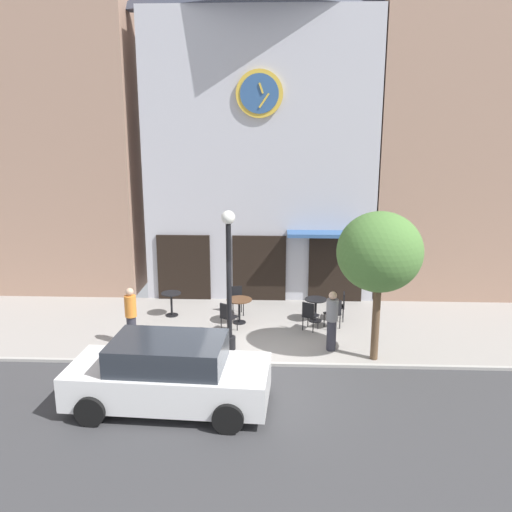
{
  "coord_description": "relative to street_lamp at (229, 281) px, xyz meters",
  "views": [
    {
      "loc": [
        0.63,
        -12.57,
        5.99
      ],
      "look_at": [
        -0.02,
        2.67,
        2.24
      ],
      "focal_mm": 37.45,
      "sensor_mm": 36.0,
      "label": 1
    }
  ],
  "objects": [
    {
      "name": "parked_car_white",
      "position": [
        -1.03,
        -3.12,
        -1.19
      ],
      "size": [
        4.39,
        2.21,
        1.55
      ],
      "color": "white",
      "rests_on": "ground_plane"
    },
    {
      "name": "neighbor_building_right",
      "position": [
        7.66,
        6.16,
        5.77
      ],
      "size": [
        6.01,
        3.69,
        15.46
      ],
      "color": "#9E7A66",
      "rests_on": "ground_plane"
    },
    {
      "name": "ground_plane",
      "position": [
        0.67,
        -1.25,
        -1.98
      ],
      "size": [
        26.63,
        11.15,
        0.13
      ],
      "color": "gray"
    },
    {
      "name": "clock_building",
      "position": [
        0.65,
        5.41,
        4.36
      ],
      "size": [
        7.91,
        3.43,
        12.21
      ],
      "color": "#B2B2BC",
      "rests_on": "ground_plane"
    },
    {
      "name": "cafe_table_leftmost",
      "position": [
        -2.11,
        2.56,
        -1.44
      ],
      "size": [
        0.63,
        0.63,
        0.77
      ],
      "color": "black",
      "rests_on": "ground_plane"
    },
    {
      "name": "cafe_chair_mid_row",
      "position": [
        3.28,
        2.37,
        -1.43
      ],
      "size": [
        0.44,
        0.44,
        0.9
      ],
      "color": "black",
      "rests_on": "ground_plane"
    },
    {
      "name": "street_tree",
      "position": [
        3.85,
        -0.48,
        0.92
      ],
      "size": [
        2.16,
        1.94,
        3.92
      ],
      "color": "brown",
      "rests_on": "ground_plane"
    },
    {
      "name": "cafe_table_center_right",
      "position": [
        2.49,
        2.25,
        -1.44
      ],
      "size": [
        0.69,
        0.69,
        0.73
      ],
      "color": "black",
      "rests_on": "ground_plane"
    },
    {
      "name": "street_lamp",
      "position": [
        0.0,
        0.0,
        0.0
      ],
      "size": [
        0.36,
        0.36,
        3.85
      ],
      "color": "black",
      "rests_on": "ground_plane"
    },
    {
      "name": "cafe_chair_facing_street",
      "position": [
        3.0,
        1.63,
        -1.43
      ],
      "size": [
        0.54,
        0.54,
        0.9
      ],
      "color": "black",
      "rests_on": "ground_plane"
    },
    {
      "name": "cafe_table_center",
      "position": [
        0.12,
        2.0,
        -1.38
      ],
      "size": [
        0.79,
        0.79,
        0.77
      ],
      "color": "black",
      "rests_on": "ground_plane"
    },
    {
      "name": "cafe_chair_by_entrance",
      "position": [
        -0.03,
        2.84,
        -1.43
      ],
      "size": [
        0.49,
        0.49,
        0.9
      ],
      "color": "black",
      "rests_on": "ground_plane"
    },
    {
      "name": "cafe_chair_left_end",
      "position": [
        2.25,
        1.44,
        -1.43
      ],
      "size": [
        0.55,
        0.55,
        0.9
      ],
      "color": "black",
      "rests_on": "ground_plane"
    },
    {
      "name": "pedestrian_orange",
      "position": [
        -2.74,
        0.14,
        -1.09
      ],
      "size": [
        0.4,
        0.4,
        1.67
      ],
      "color": "#2D2D38",
      "rests_on": "ground_plane"
    },
    {
      "name": "neighbor_building_left",
      "position": [
        -7.01,
        6.35,
        5.53
      ],
      "size": [
        6.42,
        4.05,
        14.97
      ],
      "color": "#9E7A66",
      "rests_on": "ground_plane"
    },
    {
      "name": "pedestrian_grey",
      "position": [
        2.77,
        0.06,
        -1.09
      ],
      "size": [
        0.44,
        0.44,
        1.67
      ],
      "color": "#2D2D38",
      "rests_on": "ground_plane"
    },
    {
      "name": "cafe_chair_right_end",
      "position": [
        -0.18,
        1.23,
        -1.43
      ],
      "size": [
        0.55,
        0.55,
        0.9
      ],
      "color": "black",
      "rests_on": "ground_plane"
    }
  ]
}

